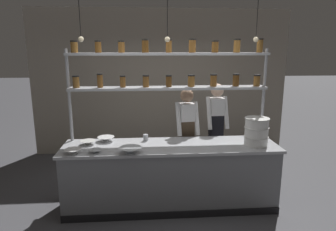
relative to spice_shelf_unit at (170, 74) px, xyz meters
The scene contains 14 objects.
ground_plane 1.91m from the spice_shelf_unit, 92.55° to the right, with size 40.00×40.00×0.00m, color #4C4C51.
back_wall 2.11m from the spice_shelf_unit, 90.40° to the left, with size 5.42×0.12×3.05m, color #9E9384.
prep_counter 1.46m from the spice_shelf_unit, 92.54° to the right, with size 3.02×0.76×0.92m.
spice_shelf_unit is the anchor object (origin of this frame).
chef_left 1.02m from the spice_shelf_unit, 39.07° to the left, with size 0.39×0.31×1.63m.
chef_center 1.31m from the spice_shelf_unit, 29.24° to the left, with size 0.37×0.30×1.68m.
container_stack 1.47m from the spice_shelf_unit, 19.75° to the right, with size 0.34×0.34×0.39m.
prep_bowl_near_left 1.25m from the spice_shelf_unit, 131.52° to the right, with size 0.29×0.29×0.08m.
prep_bowl_center_front 1.70m from the spice_shelf_unit, 155.86° to the right, with size 0.22×0.22×0.06m.
prep_bowl_center_back 1.50m from the spice_shelf_unit, 150.35° to the right, with size 0.17×0.17×0.05m.
prep_bowl_near_right 1.52m from the spice_shelf_unit, 169.50° to the right, with size 0.21×0.21×0.06m.
prep_bowl_far_left 1.33m from the spice_shelf_unit, behind, with size 0.25×0.25×0.07m.
serving_cup_front 0.99m from the spice_shelf_unit, 164.70° to the right, with size 0.07×0.07×0.09m.
pendant_light_row 0.61m from the spice_shelf_unit, 95.91° to the right, with size 2.35×0.07×0.67m.
Camera 1 is at (-0.34, -4.00, 2.25)m, focal length 32.00 mm.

